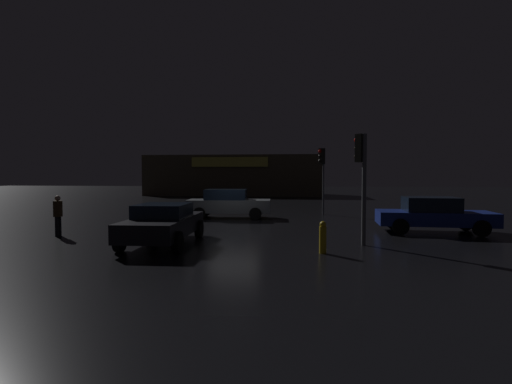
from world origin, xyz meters
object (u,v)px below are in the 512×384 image
Objects in this scene: traffic_signal_main at (322,164)px; car_near at (228,203)px; car_far at (433,214)px; traffic_signal_opposite at (362,166)px; car_crossing at (163,223)px; fire_hydrant at (323,237)px; store_building at (235,175)px; pedestrian at (58,213)px.

traffic_signal_main is 6.23m from car_near.
traffic_signal_main is at bearing 121.47° from car_far.
car_near is (-6.03, 7.66, -1.87)m from traffic_signal_opposite.
car_near is at bearing 155.29° from car_far.
traffic_signal_main is 0.88× the size of car_crossing.
fire_hydrant is (-4.82, -4.93, -0.26)m from car_far.
car_near reaches higher than car_crossing.
car_far is at bearing 20.88° from car_crossing.
fire_hydrant is at bearing -92.91° from traffic_signal_main.
car_far is at bearing 43.82° from traffic_signal_opposite.
store_building is 4.36× the size of car_near.
car_far is 15.17m from pedestrian.
fire_hydrant is (-0.60, -11.83, -2.53)m from traffic_signal_main.
car_far is at bearing -24.71° from car_near.
traffic_signal_main is 2.50× the size of pedestrian.
car_near is 1.02× the size of car_crossing.
traffic_signal_opposite is at bearing -136.18° from car_far.
store_building is at bearing 111.94° from traffic_signal_main.
store_building is 4.34× the size of car_far.
traffic_signal_opposite is 11.64m from pedestrian.
store_building is at bearing 103.80° from fire_hydrant.
traffic_signal_main is 0.86× the size of car_near.
car_near is 1.00× the size of car_far.
car_near is (-5.25, -2.54, -2.20)m from traffic_signal_main.
traffic_signal_opposite is 3.81× the size of fire_hydrant.
traffic_signal_main is at bearing 25.80° from car_near.
traffic_signal_main reaches higher than car_far.
store_building is at bearing 86.95° from pedestrian.
traffic_signal_main is at bearing 87.09° from fire_hydrant.
car_crossing is at bearing -84.85° from store_building.
traffic_signal_main is 1.05× the size of traffic_signal_opposite.
car_near and pedestrian have the same top height.
store_building is at bearing 114.33° from car_far.
traffic_signal_main reaches higher than car_near.
pedestrian is (-4.69, 1.21, 0.19)m from car_crossing.
pedestrian is at bearing -127.70° from car_near.
traffic_signal_opposite reaches higher than car_near.
car_crossing is at bearing -159.12° from car_far.
store_building reaches higher than traffic_signal_main.
traffic_signal_main is at bearing 94.38° from traffic_signal_opposite.
pedestrian is at bearing -169.76° from car_far.
traffic_signal_opposite is at bearing -85.62° from traffic_signal_main.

